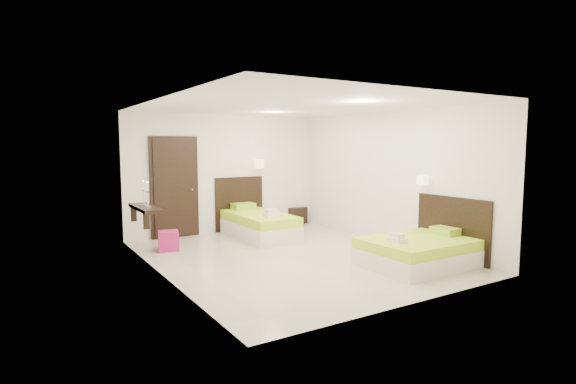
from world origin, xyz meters
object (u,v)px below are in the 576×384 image
bed_single (257,223)px  nightstand (295,215)px  bed_double (421,250)px  ottoman (168,241)px

bed_single → nightstand: 1.81m
bed_single → nightstand: size_ratio=4.23×
bed_single → nightstand: bed_single is taller
bed_double → nightstand: bearing=84.9°
nightstand → ottoman: 3.73m
bed_single → ottoman: bearing=-172.8°
ottoman → bed_single: bearing=7.2°
bed_double → nightstand: 4.36m
bed_single → ottoman: 2.00m
nightstand → bed_single: bearing=-160.6°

